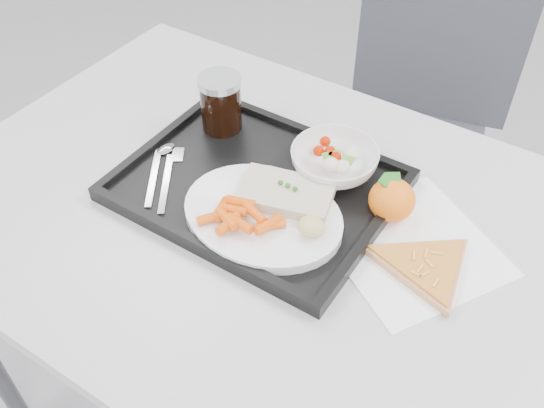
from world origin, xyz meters
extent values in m
cube|color=silver|center=(0.00, 0.30, 0.73)|extent=(1.20, 0.80, 0.03)
cylinder|color=#47474C|center=(-0.54, 0.64, 0.36)|extent=(0.04, 0.04, 0.72)
cube|color=#3A3B43|center=(-0.02, 0.91, 0.45)|extent=(0.51, 0.51, 0.04)
cube|color=#3A3B43|center=(-0.02, 1.10, 0.70)|extent=(0.42, 0.13, 0.46)
cylinder|color=#47474C|center=(-0.20, 0.73, 0.21)|extent=(0.03, 0.03, 0.43)
cylinder|color=#47474C|center=(0.16, 0.73, 0.21)|extent=(0.03, 0.03, 0.43)
cylinder|color=#47474C|center=(-0.20, 1.09, 0.21)|extent=(0.03, 0.03, 0.43)
cylinder|color=#47474C|center=(0.16, 1.09, 0.21)|extent=(0.03, 0.03, 0.43)
cube|color=black|center=(-0.07, 0.33, 0.76)|extent=(0.45, 0.35, 0.01)
cube|color=black|center=(-0.07, 0.50, 0.77)|extent=(0.45, 0.02, 0.01)
cube|color=black|center=(-0.07, 0.17, 0.77)|extent=(0.45, 0.02, 0.01)
cube|color=black|center=(0.15, 0.33, 0.77)|extent=(0.02, 0.32, 0.01)
cube|color=black|center=(-0.28, 0.33, 0.77)|extent=(0.02, 0.32, 0.01)
cylinder|color=white|center=(-0.01, 0.27, 0.77)|extent=(0.27, 0.27, 0.02)
cube|color=beige|center=(0.00, 0.32, 0.79)|extent=(0.17, 0.13, 0.02)
sphere|color=#236B1C|center=(-0.01, 0.32, 0.81)|extent=(0.01, 0.01, 0.01)
sphere|color=#236B1C|center=(0.00, 0.32, 0.81)|extent=(0.01, 0.01, 0.01)
sphere|color=#236B1C|center=(0.02, 0.32, 0.81)|extent=(0.01, 0.01, 0.01)
ellipsoid|color=#EAD683|center=(0.08, 0.27, 0.80)|extent=(0.05, 0.04, 0.03)
imported|color=white|center=(0.03, 0.43, 0.79)|extent=(0.15, 0.15, 0.05)
cylinder|color=black|center=(-0.21, 0.43, 0.81)|extent=(0.08, 0.08, 0.10)
cylinder|color=#A5A8AD|center=(-0.21, 0.43, 0.87)|extent=(0.08, 0.08, 0.01)
cube|color=silver|center=(-0.23, 0.25, 0.77)|extent=(0.09, 0.13, 0.00)
ellipsoid|color=silver|center=(-0.26, 0.32, 0.77)|extent=(0.04, 0.05, 0.01)
cube|color=silver|center=(-0.20, 0.25, 0.77)|extent=(0.09, 0.13, 0.00)
cube|color=silver|center=(-0.23, 0.32, 0.77)|extent=(0.04, 0.04, 0.00)
cube|color=white|center=(0.21, 0.36, 0.75)|extent=(0.34, 0.33, 0.00)
ellipsoid|color=#F5A100|center=(0.15, 0.40, 0.79)|extent=(0.09, 0.09, 0.07)
cube|color=#236B1C|center=(0.15, 0.40, 0.81)|extent=(0.05, 0.06, 0.02)
cube|color=#236B1C|center=(0.15, 0.40, 0.81)|extent=(0.05, 0.02, 0.02)
cylinder|color=#D5BB70|center=(0.25, 0.32, 0.76)|extent=(0.24, 0.24, 0.01)
cylinder|color=#C5560F|center=(0.25, 0.32, 0.77)|extent=(0.21, 0.21, 0.00)
cube|color=#EABC47|center=(0.24, 0.29, 0.77)|extent=(0.02, 0.00, 0.00)
cube|color=#EABC47|center=(0.25, 0.35, 0.77)|extent=(0.02, 0.01, 0.00)
cube|color=#EABC47|center=(0.25, 0.30, 0.77)|extent=(0.01, 0.02, 0.00)
cube|color=#EABC47|center=(0.24, 0.31, 0.77)|extent=(0.00, 0.02, 0.00)
cube|color=#EABC47|center=(0.25, 0.32, 0.77)|extent=(0.02, 0.01, 0.00)
cube|color=#EABC47|center=(0.23, 0.33, 0.77)|extent=(0.01, 0.02, 0.00)
cube|color=#EABC47|center=(0.24, 0.34, 0.77)|extent=(0.01, 0.02, 0.00)
cube|color=#EABC47|center=(0.27, 0.29, 0.77)|extent=(0.00, 0.02, 0.00)
cylinder|color=#F2570C|center=(-0.06, 0.23, 0.79)|extent=(0.03, 0.05, 0.02)
cylinder|color=#F2570C|center=(-0.01, 0.25, 0.80)|extent=(0.05, 0.03, 0.02)
cylinder|color=#F2570C|center=(0.02, 0.24, 0.80)|extent=(0.03, 0.05, 0.02)
cylinder|color=#F2570C|center=(-0.07, 0.21, 0.79)|extent=(0.04, 0.05, 0.02)
cylinder|color=#F2570C|center=(0.02, 0.24, 0.79)|extent=(0.04, 0.04, 0.02)
cylinder|color=#F2570C|center=(-0.04, 0.25, 0.80)|extent=(0.05, 0.03, 0.02)
cylinder|color=#F2570C|center=(-0.03, 0.21, 0.80)|extent=(0.02, 0.05, 0.02)
cylinder|color=#F2570C|center=(-0.04, 0.21, 0.80)|extent=(0.05, 0.03, 0.02)
cylinder|color=#F2570C|center=(-0.02, 0.22, 0.80)|extent=(0.05, 0.02, 0.02)
cylinder|color=#F2570C|center=(-0.05, 0.24, 0.80)|extent=(0.05, 0.03, 0.02)
sphere|color=#B71B00|center=(0.01, 0.44, 0.80)|extent=(0.02, 0.02, 0.02)
sphere|color=#B71B00|center=(0.03, 0.43, 0.80)|extent=(0.02, 0.02, 0.02)
sphere|color=#B71B00|center=(0.00, 0.43, 0.80)|extent=(0.02, 0.02, 0.02)
sphere|color=#B71B00|center=(-0.01, 0.46, 0.80)|extent=(0.02, 0.02, 0.02)
ellipsoid|color=silver|center=(0.03, 0.41, 0.80)|extent=(0.03, 0.03, 0.02)
ellipsoid|color=silver|center=(0.05, 0.45, 0.80)|extent=(0.03, 0.03, 0.02)
ellipsoid|color=silver|center=(0.05, 0.42, 0.80)|extent=(0.03, 0.03, 0.02)
cube|color=#5D932D|center=(0.05, 0.43, 0.80)|extent=(0.02, 0.02, 0.00)
cube|color=#5D932D|center=(0.03, 0.44, 0.80)|extent=(0.02, 0.02, 0.00)
cube|color=#5D932D|center=(0.02, 0.42, 0.80)|extent=(0.03, 0.03, 0.00)
camera|label=1|loc=(0.37, -0.29, 1.47)|focal=40.00mm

